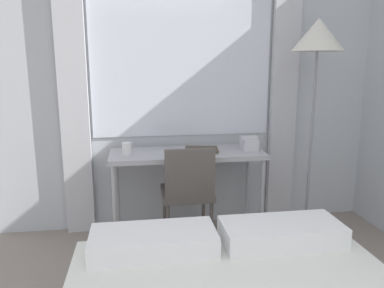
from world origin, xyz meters
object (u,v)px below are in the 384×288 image
Objects in this scene: telephone at (249,144)px; desk at (187,160)px; desk_chair at (188,190)px; book at (201,150)px; mug at (127,149)px; standing_lamp at (317,48)px.

desk is at bearing 178.75° from telephone.
desk_chair reaches higher than book.
telephone is 1.60× the size of mug.
standing_lamp is 1.72m from mug.
mug is (-1.03, -0.02, -0.00)m from telephone.
mug is at bearing -177.00° from book.
telephone reaches higher than mug.
standing_lamp is 1.24m from book.
mug reaches higher than desk.
desk is at bearing 171.84° from standing_lamp.
standing_lamp is at bearing -8.16° from desk.
standing_lamp reaches higher than book.
standing_lamp is (1.06, 0.09, 1.10)m from desk_chair.
telephone reaches higher than desk_chair.
standing_lamp is at bearing -4.23° from mug.
desk_chair is (-0.03, -0.24, -0.18)m from desk.
desk_chair is at bearing -96.52° from desk.
desk_chair is at bearing -23.67° from mug.
standing_lamp is 18.61× the size of mug.
desk_chair is 0.39m from book.
mug is at bearing 175.77° from standing_lamp.
telephone is at bearing 1.28° from mug.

